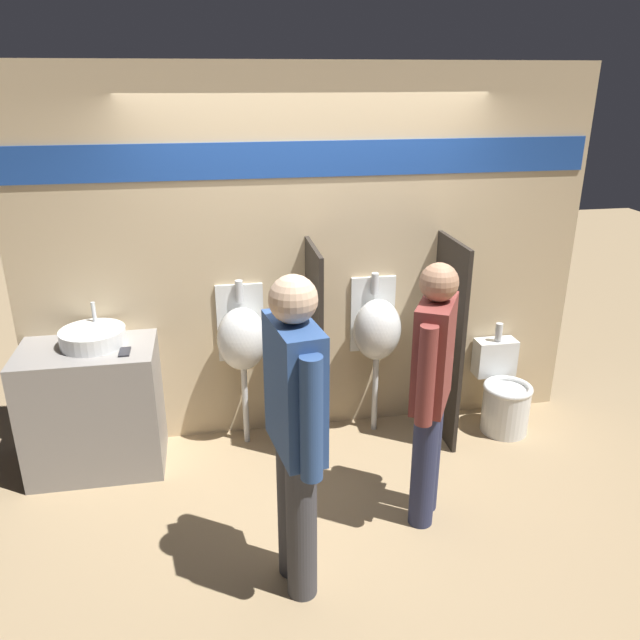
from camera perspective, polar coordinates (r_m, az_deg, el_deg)
ground_plane at (r=4.59m, az=0.38°, el=-13.07°), size 16.00×16.00×0.00m
display_wall at (r=4.55m, az=-0.96°, el=5.62°), size 4.14×0.07×2.70m
sink_counter at (r=4.63m, az=-19.98°, el=-7.62°), size 0.90×0.57×0.91m
sink_basin at (r=4.46m, az=-20.06°, el=-1.47°), size 0.43×0.43×0.25m
cell_phone at (r=4.28m, az=-17.43°, el=-2.80°), size 0.07×0.14×0.01m
divider_near_counter at (r=4.45m, az=-0.54°, el=-2.90°), size 0.03×0.59×1.54m
divider_mid at (r=4.70m, az=11.54°, el=-1.96°), size 0.03×0.59×1.54m
urinal_near_counter at (r=4.51m, az=-7.14°, el=-1.71°), size 0.36×0.31×1.25m
urinal_far at (r=4.65m, az=5.21°, el=-0.86°), size 0.36×0.31×1.25m
toilet at (r=5.10m, az=16.40°, el=-6.64°), size 0.37×0.54×0.81m
person_in_vest at (r=3.72m, az=10.15°, el=-5.92°), size 0.36×0.52×1.66m
person_with_lanyard at (r=3.14m, az=-2.28°, el=-9.77°), size 0.26×0.61×1.77m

